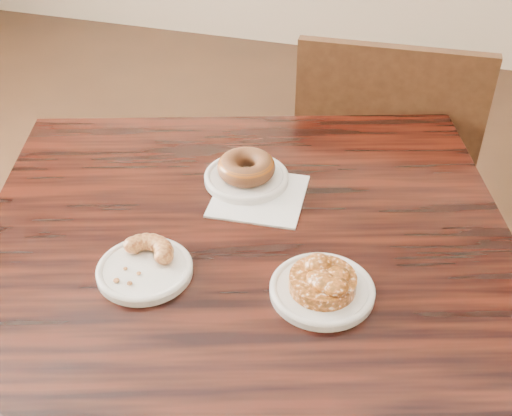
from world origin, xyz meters
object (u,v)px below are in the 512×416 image
(cruller_fragment, at_px, (143,261))
(apple_fritter, at_px, (323,280))
(cafe_table, at_px, (248,387))
(glazed_donut, at_px, (246,167))
(chair_far, at_px, (382,163))

(cruller_fragment, bearing_deg, apple_fritter, 7.39)
(cafe_table, xyz_separation_m, glazed_donut, (-0.06, 0.20, 0.41))
(glazed_donut, xyz_separation_m, cruller_fragment, (-0.08, -0.30, -0.01))
(cafe_table, height_order, apple_fritter, apple_fritter)
(chair_far, xyz_separation_m, cruller_fragment, (-0.31, -0.92, 0.33))
(chair_far, bearing_deg, glazed_donut, 66.86)
(cruller_fragment, bearing_deg, cafe_table, 33.74)
(chair_far, height_order, glazed_donut, chair_far)
(cruller_fragment, bearing_deg, chair_far, 71.40)
(apple_fritter, bearing_deg, cruller_fragment, -172.61)
(cafe_table, relative_size, cruller_fragment, 8.79)
(cruller_fragment, bearing_deg, glazed_donut, 74.40)
(cafe_table, bearing_deg, cruller_fragment, -164.10)
(cafe_table, height_order, cruller_fragment, cruller_fragment)
(chair_far, xyz_separation_m, apple_fritter, (-0.01, -0.88, 0.33))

